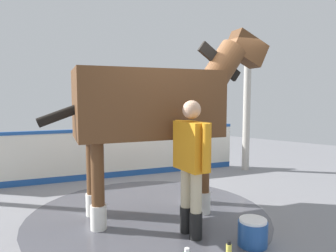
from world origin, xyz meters
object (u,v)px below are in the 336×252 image
(bottle_shampoo, at_px, (229,252))
(wash_bucket, at_px, (253,232))
(horse, at_px, (157,106))
(handler, at_px, (191,160))

(bottle_shampoo, bearing_deg, wash_bucket, -5.06)
(horse, relative_size, wash_bucket, 9.15)
(handler, xyz_separation_m, bottle_shampoo, (-0.23, -0.63, -0.82))
(handler, bearing_deg, bottle_shampoo, 90.61)
(horse, bearing_deg, bottle_shampoo, -80.47)
(horse, relative_size, handler, 1.86)
(handler, relative_size, bottle_shampoo, 7.46)
(bottle_shampoo, bearing_deg, horse, 70.48)
(horse, distance_m, wash_bucket, 1.99)
(horse, relative_size, bottle_shampoo, 13.89)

